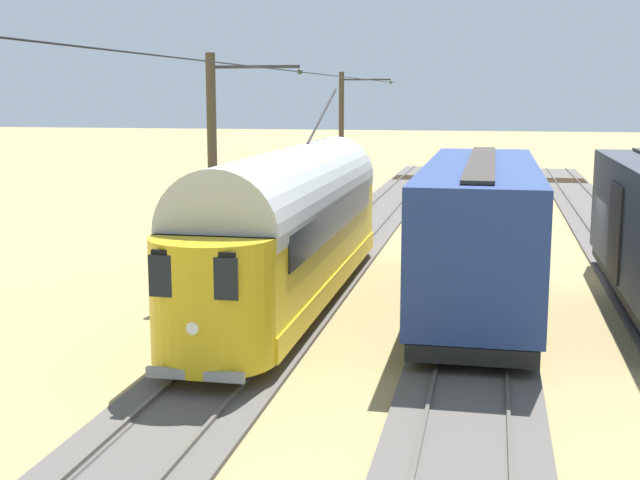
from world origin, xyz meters
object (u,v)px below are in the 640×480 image
(vintage_streetcar, at_px, (292,223))
(catenary_pole_mid_near, at_px, (215,169))
(coach_far_siding, at_px, (479,229))
(spare_tie_stack, at_px, (206,276))
(catenary_pole_foreground, at_px, (343,135))

(vintage_streetcar, distance_m, catenary_pole_mid_near, 3.06)
(coach_far_siding, xyz_separation_m, spare_tie_stack, (8.20, -1.18, -1.89))
(catenary_pole_foreground, xyz_separation_m, catenary_pole_mid_near, (0.00, 21.24, 0.00))
(spare_tie_stack, bearing_deg, vintage_streetcar, 151.61)
(catenary_pole_foreground, bearing_deg, coach_far_siding, 109.26)
(catenary_pole_foreground, distance_m, spare_tie_stack, 20.87)
(vintage_streetcar, height_order, catenary_pole_mid_near, catenary_pole_mid_near)
(catenary_pole_foreground, distance_m, catenary_pole_mid_near, 21.24)
(catenary_pole_mid_near, bearing_deg, vintage_streetcar, 157.67)
(vintage_streetcar, bearing_deg, coach_far_siding, -174.26)
(coach_far_siding, distance_m, catenary_pole_foreground, 23.10)
(spare_tie_stack, bearing_deg, catenary_pole_foreground, -91.66)
(vintage_streetcar, relative_size, catenary_pole_mid_near, 2.31)
(vintage_streetcar, relative_size, coach_far_siding, 1.27)
(coach_far_siding, distance_m, spare_tie_stack, 8.50)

